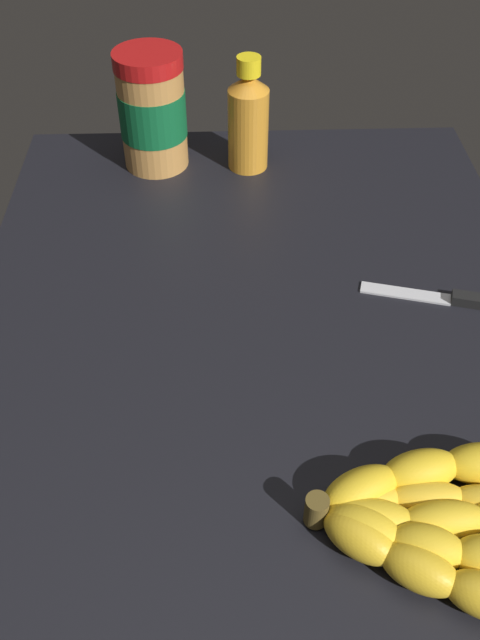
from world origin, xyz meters
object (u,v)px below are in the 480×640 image
Objects in this scene: banana_bunch at (427,518)px; butter_knife at (452,298)px; peanut_butter_jar at (152,111)px; honey_bottle at (251,119)px.

butter_knife is (-27.81, 9.49, -1.24)cm from banana_bunch.
banana_bunch is 1.25× the size of butter_knife.
peanut_butter_jar reaches higher than butter_knife.
honey_bottle is 36.95cm from butter_knife.
banana_bunch is at bearing 11.66° from honey_bottle.
banana_bunch is 1.32× the size of peanut_butter_jar.
honey_bottle is at bearing -144.11° from butter_knife.
honey_bottle is 0.93× the size of butter_knife.
honey_bottle is (-57.25, -11.82, 5.41)cm from banana_bunch.
butter_knife is at bearing 48.60° from peanut_butter_jar.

